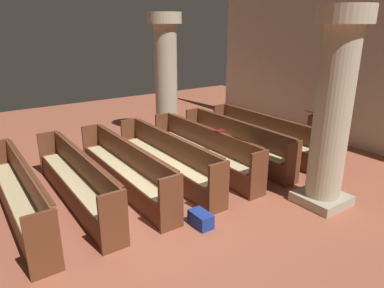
# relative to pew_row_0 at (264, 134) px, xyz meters

# --- Properties ---
(ground_plane) EXTENTS (19.20, 19.20, 0.00)m
(ground_plane) POSITION_rel_pew_row_0_xyz_m (0.74, -3.70, -0.50)
(ground_plane) COLOR #AD5B42
(back_wall) EXTENTS (10.00, 0.16, 4.50)m
(back_wall) POSITION_rel_pew_row_0_xyz_m (0.74, 2.38, 1.75)
(back_wall) COLOR beige
(back_wall) RESTS_ON ground
(pew_row_0) EXTENTS (3.62, 0.46, 0.95)m
(pew_row_0) POSITION_rel_pew_row_0_xyz_m (0.00, 0.00, 0.00)
(pew_row_0) COLOR brown
(pew_row_0) RESTS_ON ground
(pew_row_1) EXTENTS (3.62, 0.46, 0.95)m
(pew_row_1) POSITION_rel_pew_row_0_xyz_m (0.00, -0.98, 0.00)
(pew_row_1) COLOR brown
(pew_row_1) RESTS_ON ground
(pew_row_2) EXTENTS (3.62, 0.47, 0.95)m
(pew_row_2) POSITION_rel_pew_row_0_xyz_m (0.00, -1.95, 0.00)
(pew_row_2) COLOR brown
(pew_row_2) RESTS_ON ground
(pew_row_3) EXTENTS (3.62, 0.46, 0.95)m
(pew_row_3) POSITION_rel_pew_row_0_xyz_m (0.00, -2.93, 0.00)
(pew_row_3) COLOR brown
(pew_row_3) RESTS_ON ground
(pew_row_4) EXTENTS (3.62, 0.46, 0.95)m
(pew_row_4) POSITION_rel_pew_row_0_xyz_m (0.00, -3.91, 0.00)
(pew_row_4) COLOR brown
(pew_row_4) RESTS_ON ground
(pew_row_5) EXTENTS (3.62, 0.46, 0.95)m
(pew_row_5) POSITION_rel_pew_row_0_xyz_m (0.00, -4.89, 0.00)
(pew_row_5) COLOR brown
(pew_row_5) RESTS_ON ground
(pew_row_6) EXTENTS (3.62, 0.47, 0.95)m
(pew_row_6) POSITION_rel_pew_row_0_xyz_m (0.00, -5.86, 0.00)
(pew_row_6) COLOR brown
(pew_row_6) RESTS_ON ground
(pillar_aisle_side) EXTENTS (0.92, 0.92, 3.51)m
(pillar_aisle_side) POSITION_rel_pew_row_0_xyz_m (2.61, -1.13, 1.32)
(pillar_aisle_side) COLOR tan
(pillar_aisle_side) RESTS_ON ground
(pillar_far_side) EXTENTS (0.92, 0.92, 3.51)m
(pillar_far_side) POSITION_rel_pew_row_0_xyz_m (-2.56, -1.38, 1.32)
(pillar_far_side) COLOR tan
(pillar_far_side) RESTS_ON ground
(lectern) EXTENTS (0.48, 0.45, 1.08)m
(lectern) POSITION_rel_pew_row_0_xyz_m (0.67, 1.18, -0.05)
(lectern) COLOR brown
(lectern) RESTS_ON ground
(hymn_book) EXTENTS (0.15, 0.22, 0.03)m
(hymn_book) POSITION_rel_pew_row_0_xyz_m (0.36, -1.77, 0.47)
(hymn_book) COLOR maroon
(hymn_book) RESTS_ON pew_row_2
(kneeler_box_blue) EXTENTS (0.43, 0.25, 0.25)m
(kneeler_box_blue) POSITION_rel_pew_row_0_xyz_m (1.96, -3.47, -0.38)
(kneeler_box_blue) COLOR navy
(kneeler_box_blue) RESTS_ON ground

